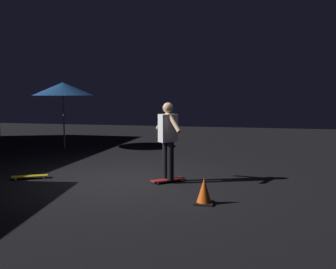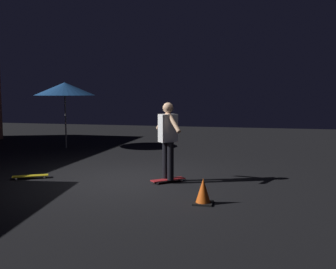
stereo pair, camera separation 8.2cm
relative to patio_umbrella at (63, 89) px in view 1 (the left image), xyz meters
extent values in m
plane|color=black|center=(-4.41, -3.83, -2.07)|extent=(28.00, 28.00, 0.00)
cylinder|color=slate|center=(0.00, 0.00, -0.97)|extent=(0.05, 0.05, 2.20)
cone|color=#1E4C8C|center=(0.00, 0.00, 0.00)|extent=(2.10, 2.10, 0.45)
cube|color=#AD1E23|center=(-4.45, -4.76, -2.01)|extent=(0.68, 0.71, 0.02)
sphere|color=silver|center=(-4.18, -4.92, -2.05)|extent=(0.05, 0.05, 0.05)
sphere|color=silver|center=(-4.30, -5.04, -2.05)|extent=(0.05, 0.05, 0.05)
sphere|color=silver|center=(-4.59, -4.48, -2.05)|extent=(0.05, 0.05, 0.05)
sphere|color=silver|center=(-4.71, -4.60, -2.05)|extent=(0.05, 0.05, 0.05)
cube|color=gold|center=(-4.81, -1.62, -2.01)|extent=(0.57, 0.77, 0.02)
sphere|color=silver|center=(-5.03, -1.40, -2.05)|extent=(0.05, 0.05, 0.05)
sphere|color=silver|center=(-4.88, -1.32, -2.05)|extent=(0.05, 0.05, 0.05)
sphere|color=silver|center=(-4.73, -1.92, -2.05)|extent=(0.05, 0.05, 0.05)
sphere|color=silver|center=(-4.58, -1.84, -2.05)|extent=(0.05, 0.05, 0.05)
cylinder|color=black|center=(-4.36, -4.69, -1.59)|extent=(0.14, 0.14, 0.82)
cylinder|color=black|center=(-4.53, -4.84, -1.59)|extent=(0.14, 0.14, 0.82)
cube|color=white|center=(-4.45, -4.76, -0.88)|extent=(0.42, 0.43, 0.60)
sphere|color=tan|center=(-4.45, -4.76, -0.45)|extent=(0.23, 0.23, 0.23)
cylinder|color=tan|center=(-4.28, -4.61, -0.73)|extent=(0.46, 0.43, 0.46)
cylinder|color=tan|center=(-4.61, -4.91, -0.73)|extent=(0.46, 0.43, 0.46)
cube|color=black|center=(-5.94, -5.75, -2.06)|extent=(0.34, 0.34, 0.03)
cone|color=#EA5914|center=(-5.94, -5.75, -1.84)|extent=(0.28, 0.28, 0.46)
camera|label=1|loc=(-12.74, -6.64, -0.11)|focal=42.41mm
camera|label=2|loc=(-12.72, -6.72, -0.11)|focal=42.41mm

